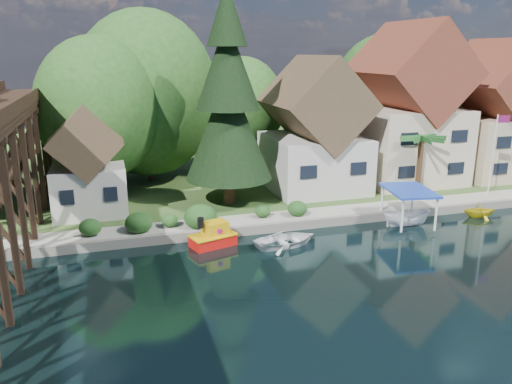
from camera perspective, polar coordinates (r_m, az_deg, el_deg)
ground at (r=26.77m, az=5.96°, el=-10.42°), size 140.00×140.00×0.00m
bank at (r=58.05m, az=-6.97°, el=4.19°), size 140.00×52.00×0.50m
seawall at (r=34.91m, az=7.04°, el=-3.54°), size 60.00×0.40×0.62m
promenade at (r=36.77m, az=9.10°, el=-2.26°), size 50.00×2.60×0.06m
house_left at (r=42.04m, az=6.66°, el=6.57°), size 7.64×8.64×11.02m
house_center at (r=46.56m, az=16.82°, el=8.48°), size 8.65×9.18×13.89m
house_right at (r=51.73m, az=25.51°, el=7.58°), size 8.15×8.64×12.45m
shed at (r=37.48m, az=-18.64°, el=2.68°), size 5.09×5.40×7.85m
bg_trees at (r=44.82m, az=-3.13°, el=9.99°), size 49.90×13.30×10.57m
shrubs at (r=33.44m, az=-7.45°, el=-2.76°), size 15.76×2.47×1.70m
conifer at (r=37.15m, az=-3.22°, el=10.27°), size 6.53×6.53×16.07m
palm_tree at (r=42.09m, az=18.40°, el=5.69°), size 4.76×4.76×5.15m
flagpole at (r=43.43m, az=25.69°, el=4.65°), size 1.02×0.29×6.64m
tugboat at (r=31.47m, az=-4.89°, el=-5.07°), size 3.16×2.30×2.05m
boat_white_a at (r=31.57m, az=3.46°, el=-5.34°), size 4.52×3.53×0.85m
boat_canopy at (r=36.19m, az=16.93°, el=-2.03°), size 3.51×4.56×2.67m
boat_yellow at (r=40.24m, az=24.20°, el=-1.74°), size 2.83×2.58×1.27m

